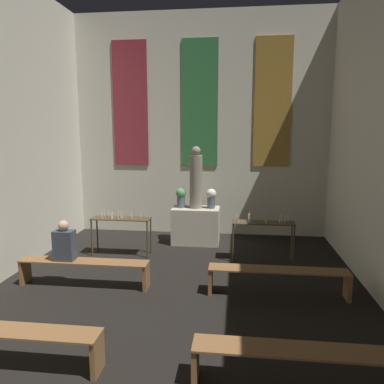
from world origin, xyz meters
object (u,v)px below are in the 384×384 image
pew_second_left (4,338)px  pew_back_left (84,267)px  altar (196,225)px  flower_vase_left (181,197)px  pew_back_right (278,276)px  candle_rack_left (121,223)px  statue (196,180)px  candle_rack_right (263,228)px  pew_second_right (301,359)px  person_seated (64,243)px  flower_vase_right (211,197)px

pew_second_left → pew_back_left: same height
altar → pew_second_left: altar is taller
flower_vase_left → pew_back_right: bearing=-53.6°
flower_vase_left → candle_rack_left: flower_vase_left is taller
candle_rack_left → statue: bearing=34.4°
pew_back_left → candle_rack_right: bearing=28.1°
candle_rack_left → pew_back_right: 3.76m
altar → pew_second_left: bearing=-108.3°
pew_back_left → pew_back_right: same height
altar → candle_rack_right: 1.93m
candle_rack_left → flower_vase_left: bearing=42.0°
candle_rack_right → pew_second_right: size_ratio=0.57×
flower_vase_left → pew_second_right: size_ratio=0.21×
flower_vase_left → pew_second_left: (-1.34, -5.20, -0.81)m
altar → pew_second_right: 5.48m
statue → pew_second_right: (1.72, -5.20, -1.25)m
altar → pew_back_left: 3.33m
candle_rack_right → person_seated: bearing=-154.2°
statue → pew_back_right: size_ratio=0.64×
candle_rack_left → candle_rack_right: size_ratio=1.00×
flower_vase_right → pew_second_right: 5.44m
altar → pew_second_right: (1.72, -5.20, -0.09)m
person_seated → flower_vase_left: bearing=59.2°
candle_rack_right → pew_back_right: bearing=-85.2°
statue → pew_second_left: bearing=-108.3°
candle_rack_right → pew_second_left: (-3.29, -4.12, -0.37)m
candle_rack_right → person_seated: size_ratio=1.81×
statue → pew_back_right: (1.72, -2.84, -1.25)m
flower_vase_left → candle_rack_right: bearing=-29.0°
altar → statue: statue is taller
statue → pew_back_left: (-1.72, -2.84, -1.25)m
pew_second_right → person_seated: bearing=148.1°
pew_second_right → candle_rack_right: bearing=92.1°
pew_back_right → candle_rack_right: bearing=94.8°
candle_rack_left → person_seated: (-0.49, -1.76, 0.07)m
flower_vase_left → flower_vase_right: (0.75, 0.00, 0.00)m
altar → statue: bearing=0.0°
flower_vase_right → pew_back_left: (-2.10, -2.84, -0.81)m
candle_rack_left → pew_second_right: bearing=-51.3°
pew_back_left → person_seated: 0.56m
pew_back_left → pew_second_left: bearing=-90.0°
altar → pew_back_left: size_ratio=0.49×
candle_rack_right → pew_second_right: candle_rack_right is taller
pew_second_right → person_seated: 4.49m
pew_second_left → pew_back_left: size_ratio=1.00×
pew_back_left → person_seated: bearing=180.0°
altar → statue: 1.16m
candle_rack_left → pew_second_right: candle_rack_left is taller
pew_second_left → pew_back_left: 2.36m
candle_rack_right → pew_second_right: (0.15, -4.12, -0.37)m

